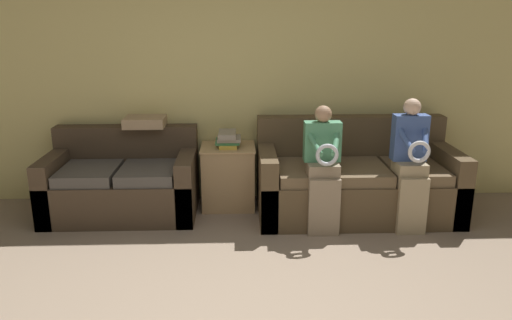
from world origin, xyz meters
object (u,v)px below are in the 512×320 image
at_px(couch_main, 355,182).
at_px(throw_pillow, 146,121).
at_px(side_shelf, 228,175).
at_px(book_stack, 228,139).
at_px(couch_side, 123,184).
at_px(child_right_seated, 411,161).
at_px(child_left_seated, 323,165).

xyz_separation_m(couch_main, throw_pillow, (-2.13, 0.39, 0.56)).
relative_size(side_shelf, book_stack, 2.01).
bearing_deg(side_shelf, couch_main, -10.67).
xyz_separation_m(couch_side, child_right_seated, (2.75, -0.49, 0.36)).
bearing_deg(side_shelf, child_left_seated, -36.44).
relative_size(child_left_seated, book_stack, 3.60).
xyz_separation_m(child_right_seated, throw_pillow, (-2.54, 0.79, 0.23)).
relative_size(child_left_seated, child_right_seated, 0.95).
bearing_deg(child_left_seated, throw_pillow, 155.28).
height_order(couch_side, throw_pillow, throw_pillow).
relative_size(couch_side, child_left_seated, 1.26).
relative_size(couch_main, side_shelf, 3.01).
bearing_deg(couch_side, side_shelf, 8.11).
bearing_deg(side_shelf, throw_pillow, 170.11).
distance_m(side_shelf, throw_pillow, 1.03).
xyz_separation_m(couch_side, book_stack, (1.06, 0.14, 0.42)).
bearing_deg(side_shelf, couch_side, -171.89).
bearing_deg(child_right_seated, side_shelf, 159.14).
xyz_separation_m(couch_main, book_stack, (-1.28, 0.23, 0.40)).
xyz_separation_m(child_right_seated, book_stack, (-1.68, 0.63, 0.06)).
bearing_deg(child_right_seated, couch_side, 169.86).
bearing_deg(child_right_seated, couch_main, 135.23).
distance_m(couch_main, child_right_seated, 0.66).
distance_m(couch_side, book_stack, 1.15).
bearing_deg(couch_side, book_stack, 7.68).
bearing_deg(book_stack, throw_pillow, 169.62).
relative_size(couch_main, child_left_seated, 1.68).
xyz_separation_m(child_left_seated, book_stack, (-0.87, 0.64, 0.10)).
bearing_deg(book_stack, couch_side, -172.32).
bearing_deg(couch_side, child_left_seated, -14.36).
bearing_deg(throw_pillow, child_right_seated, -17.31).
distance_m(couch_side, child_left_seated, 2.03).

